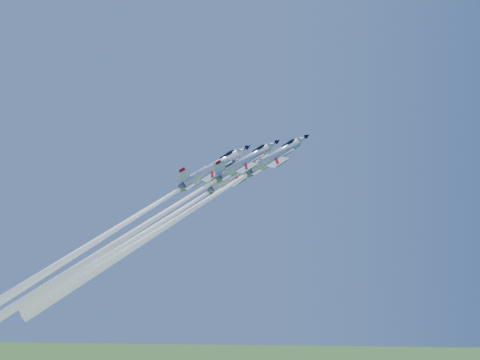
{
  "coord_description": "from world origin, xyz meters",
  "views": [
    {
      "loc": [
        5.05,
        -100.09,
        87.65
      ],
      "look_at": [
        0.0,
        0.0,
        96.15
      ],
      "focal_mm": 40.0,
      "sensor_mm": 36.0,
      "label": 1
    }
  ],
  "objects_px": {
    "jet_lead": "(187,213)",
    "jet_left": "(161,222)",
    "jet_right": "(151,221)",
    "jet_slot": "(115,229)"
  },
  "relations": [
    {
      "from": "jet_left",
      "to": "jet_slot",
      "type": "height_order",
      "value": "jet_slot"
    },
    {
      "from": "jet_lead",
      "to": "jet_slot",
      "type": "height_order",
      "value": "jet_lead"
    },
    {
      "from": "jet_slot",
      "to": "jet_left",
      "type": "bearing_deg",
      "value": 125.98
    },
    {
      "from": "jet_slot",
      "to": "jet_right",
      "type": "bearing_deg",
      "value": 50.36
    },
    {
      "from": "jet_lead",
      "to": "jet_right",
      "type": "bearing_deg",
      "value": -57.05
    },
    {
      "from": "jet_left",
      "to": "jet_right",
      "type": "bearing_deg",
      "value": -24.65
    },
    {
      "from": "jet_lead",
      "to": "jet_slot",
      "type": "relative_size",
      "value": 1.02
    },
    {
      "from": "jet_right",
      "to": "jet_slot",
      "type": "distance_m",
      "value": 6.65
    },
    {
      "from": "jet_right",
      "to": "jet_lead",
      "type": "bearing_deg",
      "value": 122.95
    },
    {
      "from": "jet_lead",
      "to": "jet_left",
      "type": "distance_m",
      "value": 7.18
    }
  ]
}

